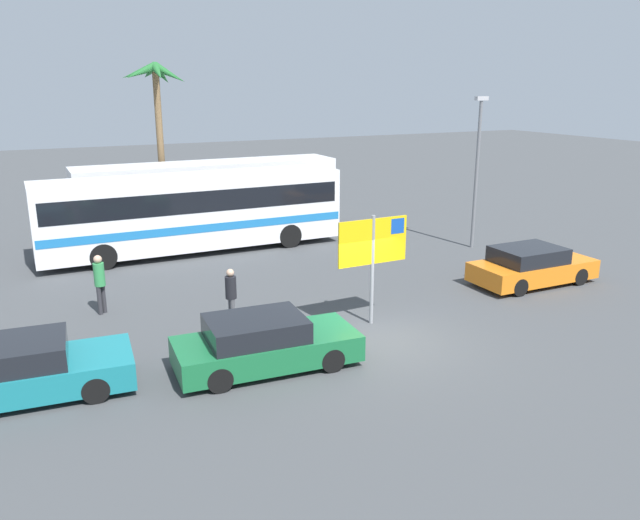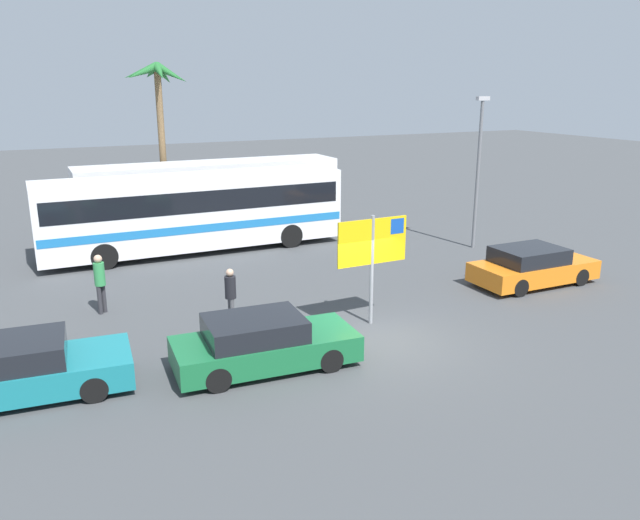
{
  "view_description": "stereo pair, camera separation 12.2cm",
  "coord_description": "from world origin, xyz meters",
  "px_view_note": "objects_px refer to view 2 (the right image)",
  "views": [
    {
      "loc": [
        -8.24,
        -13.34,
        6.72
      ],
      "look_at": [
        0.17,
        3.84,
        1.3
      ],
      "focal_mm": 35.04,
      "sensor_mm": 36.0,
      "label": 1
    },
    {
      "loc": [
        -8.13,
        -13.39,
        6.72
      ],
      "look_at": [
        0.17,
        3.84,
        1.3
      ],
      "focal_mm": 35.04,
      "sensor_mm": 36.0,
      "label": 2
    }
  ],
  "objects_px": {
    "bus_rear_coach": "(211,192)",
    "car_green": "(263,343)",
    "pedestrian_near_sign": "(231,292)",
    "ferry_sign": "(374,246)",
    "bus_front_coach": "(195,209)",
    "car_orange": "(532,266)",
    "car_teal": "(20,370)",
    "pedestrian_crossing_lot": "(100,279)"
  },
  "relations": [
    {
      "from": "bus_rear_coach",
      "to": "car_green",
      "type": "distance_m",
      "value": 15.76
    },
    {
      "from": "pedestrian_near_sign",
      "to": "bus_rear_coach",
      "type": "bearing_deg",
      "value": -103.29
    },
    {
      "from": "ferry_sign",
      "to": "pedestrian_near_sign",
      "type": "relative_size",
      "value": 1.89
    },
    {
      "from": "bus_rear_coach",
      "to": "ferry_sign",
      "type": "distance_m",
      "value": 14.01
    },
    {
      "from": "bus_front_coach",
      "to": "bus_rear_coach",
      "type": "distance_m",
      "value": 4.2
    },
    {
      "from": "car_orange",
      "to": "bus_rear_coach",
      "type": "bearing_deg",
      "value": 120.06
    },
    {
      "from": "bus_front_coach",
      "to": "car_green",
      "type": "relative_size",
      "value": 2.68
    },
    {
      "from": "bus_front_coach",
      "to": "pedestrian_near_sign",
      "type": "bearing_deg",
      "value": -98.34
    },
    {
      "from": "car_orange",
      "to": "pedestrian_near_sign",
      "type": "height_order",
      "value": "pedestrian_near_sign"
    },
    {
      "from": "car_teal",
      "to": "pedestrian_crossing_lot",
      "type": "relative_size",
      "value": 2.57
    },
    {
      "from": "ferry_sign",
      "to": "car_green",
      "type": "bearing_deg",
      "value": -161.38
    },
    {
      "from": "pedestrian_near_sign",
      "to": "car_orange",
      "type": "bearing_deg",
      "value": 175.92
    },
    {
      "from": "ferry_sign",
      "to": "car_orange",
      "type": "bearing_deg",
      "value": 5.29
    },
    {
      "from": "car_orange",
      "to": "pedestrian_crossing_lot",
      "type": "xyz_separation_m",
      "value": [
        -13.78,
        3.48,
        0.45
      ]
    },
    {
      "from": "ferry_sign",
      "to": "pedestrian_crossing_lot",
      "type": "height_order",
      "value": "ferry_sign"
    },
    {
      "from": "ferry_sign",
      "to": "car_orange",
      "type": "relative_size",
      "value": 0.73
    },
    {
      "from": "car_green",
      "to": "pedestrian_crossing_lot",
      "type": "bearing_deg",
      "value": 122.13
    },
    {
      "from": "bus_rear_coach",
      "to": "pedestrian_crossing_lot",
      "type": "bearing_deg",
      "value": -122.78
    },
    {
      "from": "bus_rear_coach",
      "to": "ferry_sign",
      "type": "relative_size",
      "value": 3.82
    },
    {
      "from": "bus_front_coach",
      "to": "pedestrian_crossing_lot",
      "type": "xyz_separation_m",
      "value": [
        -4.48,
        -5.93,
        -0.69
      ]
    },
    {
      "from": "bus_rear_coach",
      "to": "car_orange",
      "type": "distance_m",
      "value": 15.24
    },
    {
      "from": "car_orange",
      "to": "pedestrian_near_sign",
      "type": "distance_m",
      "value": 10.6
    },
    {
      "from": "bus_rear_coach",
      "to": "car_green",
      "type": "height_order",
      "value": "bus_rear_coach"
    },
    {
      "from": "pedestrian_near_sign",
      "to": "car_green",
      "type": "bearing_deg",
      "value": 87.18
    },
    {
      "from": "car_green",
      "to": "pedestrian_near_sign",
      "type": "xyz_separation_m",
      "value": [
        0.18,
        3.03,
        0.36
      ]
    },
    {
      "from": "bus_rear_coach",
      "to": "ferry_sign",
      "type": "bearing_deg",
      "value": -87.18
    },
    {
      "from": "bus_rear_coach",
      "to": "pedestrian_near_sign",
      "type": "distance_m",
      "value": 12.75
    },
    {
      "from": "ferry_sign",
      "to": "car_teal",
      "type": "distance_m",
      "value": 9.41
    },
    {
      "from": "pedestrian_crossing_lot",
      "to": "bus_rear_coach",
      "type": "bearing_deg",
      "value": 105.65
    },
    {
      "from": "bus_front_coach",
      "to": "ferry_sign",
      "type": "bearing_deg",
      "value": -76.34
    },
    {
      "from": "ferry_sign",
      "to": "pedestrian_crossing_lot",
      "type": "bearing_deg",
      "value": 147.35
    },
    {
      "from": "bus_front_coach",
      "to": "pedestrian_near_sign",
      "type": "distance_m",
      "value": 8.68
    },
    {
      "from": "bus_front_coach",
      "to": "pedestrian_near_sign",
      "type": "xyz_separation_m",
      "value": [
        -1.26,
        -8.56,
        -0.79
      ]
    },
    {
      "from": "pedestrian_crossing_lot",
      "to": "bus_front_coach",
      "type": "bearing_deg",
      "value": 101.34
    },
    {
      "from": "car_orange",
      "to": "pedestrian_crossing_lot",
      "type": "distance_m",
      "value": 14.22
    },
    {
      "from": "bus_rear_coach",
      "to": "bus_front_coach",
      "type": "bearing_deg",
      "value": -115.14
    },
    {
      "from": "ferry_sign",
      "to": "car_green",
      "type": "relative_size",
      "value": 0.7
    },
    {
      "from": "ferry_sign",
      "to": "car_green",
      "type": "distance_m",
      "value": 4.48
    },
    {
      "from": "car_teal",
      "to": "pedestrian_near_sign",
      "type": "relative_size",
      "value": 2.79
    },
    {
      "from": "bus_rear_coach",
      "to": "car_orange",
      "type": "xyz_separation_m",
      "value": [
        7.52,
        -13.21,
        -1.15
      ]
    },
    {
      "from": "car_green",
      "to": "pedestrian_crossing_lot",
      "type": "distance_m",
      "value": 6.45
    },
    {
      "from": "ferry_sign",
      "to": "bus_front_coach",
      "type": "bearing_deg",
      "value": 102.48
    }
  ]
}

